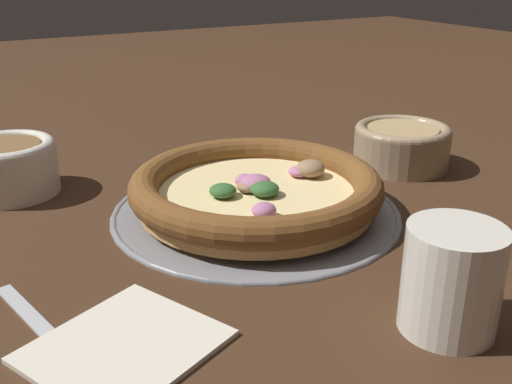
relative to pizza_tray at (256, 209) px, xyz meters
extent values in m
plane|color=#3D2616|center=(0.00, 0.00, 0.00)|extent=(3.00, 3.00, 0.00)
cylinder|color=gray|center=(0.00, 0.00, 0.00)|extent=(0.30, 0.30, 0.00)
torus|color=gray|center=(0.00, 0.00, 0.00)|extent=(0.30, 0.30, 0.01)
cylinder|color=tan|center=(0.00, 0.00, 0.01)|extent=(0.24, 0.24, 0.01)
torus|color=brown|center=(0.00, 0.00, 0.03)|extent=(0.26, 0.26, 0.03)
cylinder|color=#A32D19|center=(0.00, 0.00, 0.02)|extent=(0.22, 0.22, 0.00)
cylinder|color=beige|center=(0.00, 0.00, 0.02)|extent=(0.21, 0.21, 0.00)
ellipsoid|color=#B26B93|center=(0.01, -0.01, 0.03)|extent=(0.02, 0.02, 0.01)
ellipsoid|color=#B26B93|center=(0.00, 0.00, 0.03)|extent=(0.04, 0.04, 0.02)
ellipsoid|color=#B26B93|center=(-0.06, -0.01, 0.03)|extent=(0.03, 0.03, 0.01)
ellipsoid|color=#8E7051|center=(-0.07, -0.01, 0.03)|extent=(0.04, 0.04, 0.02)
ellipsoid|color=#B26B93|center=(0.03, 0.06, 0.03)|extent=(0.03, 0.03, 0.01)
ellipsoid|color=#33602D|center=(0.00, 0.02, 0.03)|extent=(0.03, 0.03, 0.01)
ellipsoid|color=#33602D|center=(0.04, 0.00, 0.03)|extent=(0.03, 0.03, 0.01)
ellipsoid|color=#8E7051|center=(0.01, 0.00, 0.03)|extent=(0.03, 0.03, 0.01)
cylinder|color=#9E8466|center=(-0.23, -0.04, 0.02)|extent=(0.12, 0.12, 0.05)
torus|color=#9E8466|center=(-0.23, -0.04, 0.04)|extent=(0.12, 0.12, 0.01)
cylinder|color=tan|center=(-0.23, -0.04, 0.04)|extent=(0.09, 0.09, 0.00)
cylinder|color=silver|center=(0.21, -0.19, 0.02)|extent=(0.11, 0.11, 0.05)
torus|color=silver|center=(0.21, -0.19, 0.05)|extent=(0.11, 0.11, 0.01)
cylinder|color=brown|center=(0.21, -0.19, 0.05)|extent=(0.08, 0.08, 0.00)
cylinder|color=silver|center=(-0.02, 0.25, 0.04)|extent=(0.07, 0.07, 0.08)
cube|color=beige|center=(0.19, 0.16, 0.00)|extent=(0.15, 0.15, 0.01)
cube|color=#B7B7BC|center=(0.24, 0.09, 0.00)|extent=(0.04, 0.12, 0.00)
cube|color=#B7B7BC|center=(0.23, 0.17, 0.00)|extent=(0.03, 0.05, 0.00)
camera|label=1|loc=(0.28, 0.50, 0.25)|focal=42.00mm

